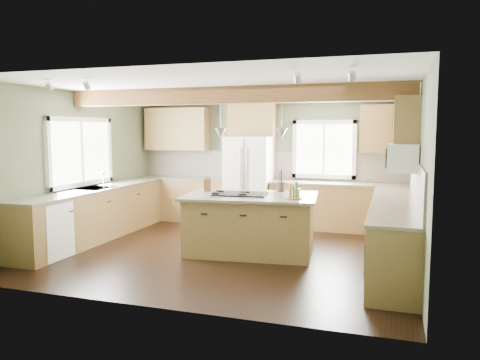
% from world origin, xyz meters
% --- Properties ---
extents(floor, '(5.60, 5.60, 0.00)m').
position_xyz_m(floor, '(0.00, 0.00, 0.00)').
color(floor, black).
rests_on(floor, ground).
extents(ceiling, '(5.60, 5.60, 0.00)m').
position_xyz_m(ceiling, '(0.00, 0.00, 2.60)').
color(ceiling, silver).
rests_on(ceiling, wall_back).
extents(wall_back, '(5.60, 0.00, 5.60)m').
position_xyz_m(wall_back, '(0.00, 2.50, 1.30)').
color(wall_back, '#4B543C').
rests_on(wall_back, ground).
extents(wall_left, '(0.00, 5.00, 5.00)m').
position_xyz_m(wall_left, '(-2.80, 0.00, 1.30)').
color(wall_left, '#4B543C').
rests_on(wall_left, ground).
extents(wall_right, '(0.00, 5.00, 5.00)m').
position_xyz_m(wall_right, '(2.80, 0.00, 1.30)').
color(wall_right, '#4B543C').
rests_on(wall_right, ground).
extents(ceiling_beam, '(5.55, 0.26, 0.26)m').
position_xyz_m(ceiling_beam, '(0.00, 0.06, 2.47)').
color(ceiling_beam, '#4D2C16').
rests_on(ceiling_beam, ceiling).
extents(soffit_trim, '(5.55, 0.20, 0.10)m').
position_xyz_m(soffit_trim, '(0.00, 2.40, 2.54)').
color(soffit_trim, '#4D2C16').
rests_on(soffit_trim, ceiling).
extents(backsplash_back, '(5.58, 0.03, 0.58)m').
position_xyz_m(backsplash_back, '(0.00, 2.48, 1.21)').
color(backsplash_back, brown).
rests_on(backsplash_back, wall_back).
extents(backsplash_right, '(0.03, 3.70, 0.58)m').
position_xyz_m(backsplash_right, '(2.78, 0.05, 1.21)').
color(backsplash_right, brown).
rests_on(backsplash_right, wall_right).
extents(base_cab_back_left, '(2.02, 0.60, 0.88)m').
position_xyz_m(base_cab_back_left, '(-1.79, 2.20, 0.44)').
color(base_cab_back_left, brown).
rests_on(base_cab_back_left, floor).
extents(counter_back_left, '(2.06, 0.64, 0.04)m').
position_xyz_m(counter_back_left, '(-1.79, 2.20, 0.90)').
color(counter_back_left, '#4F4739').
rests_on(counter_back_left, base_cab_back_left).
extents(base_cab_back_right, '(2.62, 0.60, 0.88)m').
position_xyz_m(base_cab_back_right, '(1.49, 2.20, 0.44)').
color(base_cab_back_right, brown).
rests_on(base_cab_back_right, floor).
extents(counter_back_right, '(2.66, 0.64, 0.04)m').
position_xyz_m(counter_back_right, '(1.49, 2.20, 0.90)').
color(counter_back_right, '#4F4739').
rests_on(counter_back_right, base_cab_back_right).
extents(base_cab_left, '(0.60, 3.70, 0.88)m').
position_xyz_m(base_cab_left, '(-2.50, 0.05, 0.44)').
color(base_cab_left, brown).
rests_on(base_cab_left, floor).
extents(counter_left, '(0.64, 3.74, 0.04)m').
position_xyz_m(counter_left, '(-2.50, 0.05, 0.90)').
color(counter_left, '#4F4739').
rests_on(counter_left, base_cab_left).
extents(base_cab_right, '(0.60, 3.70, 0.88)m').
position_xyz_m(base_cab_right, '(2.50, 0.05, 0.44)').
color(base_cab_right, brown).
rests_on(base_cab_right, floor).
extents(counter_right, '(0.64, 3.74, 0.04)m').
position_xyz_m(counter_right, '(2.50, 0.05, 0.90)').
color(counter_right, '#4F4739').
rests_on(counter_right, base_cab_right).
extents(upper_cab_back_left, '(1.40, 0.35, 0.90)m').
position_xyz_m(upper_cab_back_left, '(-1.99, 2.33, 1.95)').
color(upper_cab_back_left, brown).
rests_on(upper_cab_back_left, wall_back).
extents(upper_cab_over_fridge, '(0.96, 0.35, 0.70)m').
position_xyz_m(upper_cab_over_fridge, '(-0.30, 2.33, 2.15)').
color(upper_cab_over_fridge, brown).
rests_on(upper_cab_over_fridge, wall_back).
extents(upper_cab_right, '(0.35, 2.20, 0.90)m').
position_xyz_m(upper_cab_right, '(2.62, 0.90, 1.95)').
color(upper_cab_right, brown).
rests_on(upper_cab_right, wall_right).
extents(upper_cab_back_corner, '(0.90, 0.35, 0.90)m').
position_xyz_m(upper_cab_back_corner, '(2.30, 2.33, 1.95)').
color(upper_cab_back_corner, brown).
rests_on(upper_cab_back_corner, wall_back).
extents(window_left, '(0.04, 1.60, 1.05)m').
position_xyz_m(window_left, '(-2.78, 0.05, 1.55)').
color(window_left, white).
rests_on(window_left, wall_left).
extents(window_back, '(1.10, 0.04, 1.00)m').
position_xyz_m(window_back, '(1.15, 2.48, 1.55)').
color(window_back, white).
rests_on(window_back, wall_back).
extents(sink, '(0.50, 0.65, 0.03)m').
position_xyz_m(sink, '(-2.50, 0.05, 0.91)').
color(sink, '#262628').
rests_on(sink, counter_left).
extents(faucet, '(0.02, 0.02, 0.28)m').
position_xyz_m(faucet, '(-2.32, 0.05, 1.05)').
color(faucet, '#B2B2B7').
rests_on(faucet, sink).
extents(dishwasher, '(0.60, 0.60, 0.84)m').
position_xyz_m(dishwasher, '(-2.49, -1.25, 0.43)').
color(dishwasher, white).
rests_on(dishwasher, floor).
extents(oven, '(0.60, 0.72, 0.84)m').
position_xyz_m(oven, '(2.49, -1.25, 0.43)').
color(oven, white).
rests_on(oven, floor).
extents(microwave, '(0.40, 0.70, 0.38)m').
position_xyz_m(microwave, '(2.58, -0.05, 1.55)').
color(microwave, white).
rests_on(microwave, wall_right).
extents(pendant_left, '(0.18, 0.18, 0.16)m').
position_xyz_m(pendant_left, '(-0.13, 0.00, 1.88)').
color(pendant_left, '#B2B2B7').
rests_on(pendant_left, ceiling).
extents(pendant_right, '(0.18, 0.18, 0.16)m').
position_xyz_m(pendant_right, '(0.83, 0.11, 1.88)').
color(pendant_right, '#B2B2B7').
rests_on(pendant_right, ceiling).
extents(refrigerator, '(0.90, 0.74, 1.80)m').
position_xyz_m(refrigerator, '(-0.30, 2.12, 0.90)').
color(refrigerator, white).
rests_on(refrigerator, floor).
extents(island, '(2.04, 1.38, 0.88)m').
position_xyz_m(island, '(0.35, 0.06, 0.44)').
color(island, olive).
rests_on(island, floor).
extents(island_top, '(2.18, 1.53, 0.04)m').
position_xyz_m(island_top, '(0.35, 0.06, 0.90)').
color(island_top, '#4F4739').
rests_on(island_top, island).
extents(cooktop, '(0.89, 0.65, 0.02)m').
position_xyz_m(cooktop, '(0.19, 0.04, 0.93)').
color(cooktop, black).
rests_on(cooktop, island_top).
extents(knife_block, '(0.14, 0.11, 0.21)m').
position_xyz_m(knife_block, '(-0.45, 0.25, 1.02)').
color(knife_block, brown).
rests_on(knife_block, island_top).
extents(utensil_crock, '(0.14, 0.14, 0.16)m').
position_xyz_m(utensil_crock, '(0.71, 0.57, 1.00)').
color(utensil_crock, '#484139').
rests_on(utensil_crock, island_top).
extents(bottle_tray, '(0.31, 0.31, 0.24)m').
position_xyz_m(bottle_tray, '(1.07, -0.13, 1.04)').
color(bottle_tray, brown).
rests_on(bottle_tray, island_top).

